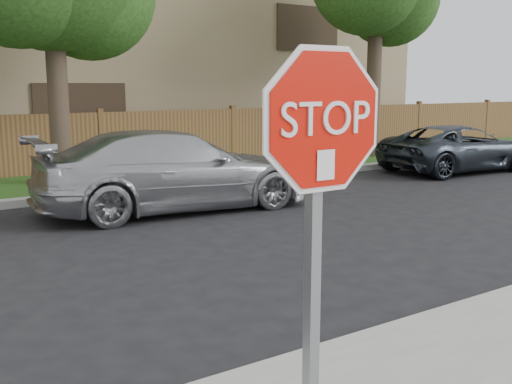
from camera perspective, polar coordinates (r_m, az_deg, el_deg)
stop_sign at (r=3.02m, az=6.08°, el=0.78°), size 1.01×0.13×2.55m
sedan_right at (r=11.21m, az=-7.82°, el=2.07°), size 5.29×2.50×1.49m
sedan_far_right at (r=17.01m, az=18.76°, el=3.97°), size 4.59×2.36×1.24m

